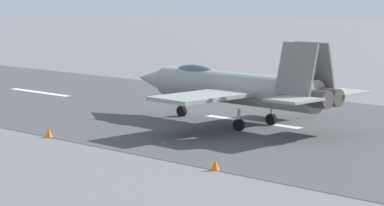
{
  "coord_description": "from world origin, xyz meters",
  "views": [
    {
      "loc": [
        -32.75,
        41.58,
        8.54
      ],
      "look_at": [
        -1.13,
        7.62,
        2.2
      ],
      "focal_mm": 74.36,
      "sensor_mm": 36.0,
      "label": 1
    }
  ],
  "objects_px": {
    "fighter_jet": "(233,87)",
    "crew_person": "(205,83)",
    "marker_cone_near": "(215,165)",
    "marker_cone_mid": "(49,133)"
  },
  "relations": [
    {
      "from": "marker_cone_near",
      "to": "marker_cone_mid",
      "type": "height_order",
      "value": "same"
    },
    {
      "from": "marker_cone_near",
      "to": "marker_cone_mid",
      "type": "xyz_separation_m",
      "value": [
        13.37,
        0.0,
        0.0
      ]
    },
    {
      "from": "marker_cone_near",
      "to": "marker_cone_mid",
      "type": "bearing_deg",
      "value": 0.0
    },
    {
      "from": "crew_person",
      "to": "marker_cone_near",
      "type": "distance_m",
      "value": 31.06
    },
    {
      "from": "crew_person",
      "to": "marker_cone_near",
      "type": "xyz_separation_m",
      "value": [
        -21.15,
        22.74,
        -0.55
      ]
    },
    {
      "from": "marker_cone_near",
      "to": "fighter_jet",
      "type": "bearing_deg",
      "value": -53.39
    },
    {
      "from": "crew_person",
      "to": "marker_cone_mid",
      "type": "distance_m",
      "value": 24.04
    },
    {
      "from": "crew_person",
      "to": "fighter_jet",
      "type": "bearing_deg",
      "value": 138.1
    },
    {
      "from": "fighter_jet",
      "to": "marker_cone_mid",
      "type": "height_order",
      "value": "fighter_jet"
    },
    {
      "from": "fighter_jet",
      "to": "crew_person",
      "type": "distance_m",
      "value": 17.25
    }
  ]
}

